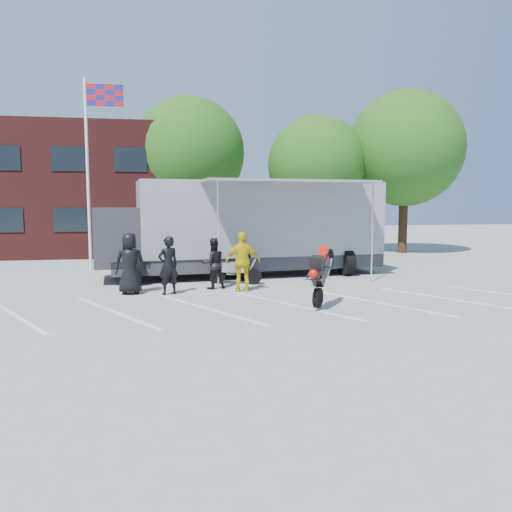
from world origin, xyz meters
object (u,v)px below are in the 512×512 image
object	(u,v)px
spectator_leather_b	(168,265)
spectator_hivis	(243,262)
spectator_leather_a	(130,264)
tree_left	(189,153)
transporter_truck	(249,275)
spectator_leather_c	(213,264)
flagpole	(93,150)
tree_mid	(317,165)
tree_right	(405,149)
parked_motorcycle	(236,284)
stunt_bike_rider	(325,306)

from	to	relation	value
spectator_leather_b	spectator_hivis	size ratio (longest dim) A/B	0.95
spectator_leather_a	spectator_leather_b	size ratio (longest dim) A/B	1.06
tree_left	transporter_truck	bearing A→B (deg)	-78.18
spectator_leather_c	spectator_hivis	size ratio (longest dim) A/B	0.88
flagpole	transporter_truck	world-z (taller)	flagpole
spectator_leather_a	tree_mid	bearing A→B (deg)	-127.35
flagpole	tree_left	world-z (taller)	tree_left
spectator_leather_c	spectator_hivis	world-z (taller)	spectator_hivis
tree_mid	spectator_leather_a	size ratio (longest dim) A/B	4.04
spectator_leather_c	flagpole	bearing A→B (deg)	-66.19
tree_right	transporter_truck	world-z (taller)	tree_right
spectator_leather_a	parked_motorcycle	bearing A→B (deg)	-156.37
tree_mid	spectator_hivis	xyz separation A→B (m)	(-5.87, -11.53, -3.99)
tree_mid	spectator_leather_a	distance (m)	15.29
transporter_truck	spectator_leather_c	xyz separation A→B (m)	(-1.65, -2.85, 0.84)
flagpole	spectator_leather_a	distance (m)	7.83
tree_right	parked_motorcycle	world-z (taller)	tree_right
spectator_leather_a	tree_left	bearing A→B (deg)	-98.75
tree_mid	parked_motorcycle	xyz separation A→B (m)	(-5.90, -10.03, -4.94)
spectator_leather_a	spectator_leather_b	xyz separation A→B (m)	(1.16, -0.29, -0.05)
tree_left	stunt_bike_rider	xyz separation A→B (m)	(3.00, -15.23, -5.57)
parked_motorcycle	spectator_leather_c	distance (m)	1.47
spectator_leather_b	flagpole	bearing A→B (deg)	-90.32
transporter_truck	parked_motorcycle	xyz separation A→B (m)	(-0.79, -2.00, 0.00)
transporter_truck	stunt_bike_rider	world-z (taller)	transporter_truck
tree_right	stunt_bike_rider	distance (m)	17.44
parked_motorcycle	spectator_hivis	world-z (taller)	spectator_hivis
transporter_truck	stunt_bike_rider	bearing A→B (deg)	-86.17
spectator_leather_b	transporter_truck	bearing A→B (deg)	-155.00
tree_left	spectator_leather_b	bearing A→B (deg)	-95.45
tree_mid	parked_motorcycle	distance (m)	12.64
flagpole	spectator_leather_c	world-z (taller)	flagpole
flagpole	spectator_leather_c	size ratio (longest dim) A/B	4.79
tree_mid	spectator_leather_c	bearing A→B (deg)	-121.85
tree_left	spectator_leather_b	size ratio (longest dim) A/B	4.80
spectator_hivis	transporter_truck	bearing A→B (deg)	-99.82
spectator_leather_a	spectator_leather_b	distance (m)	1.20
stunt_bike_rider	spectator_leather_c	xyz separation A→B (m)	(-2.76, 3.35, 0.84)
transporter_truck	tree_left	bearing A→B (deg)	95.51
tree_right	spectator_hivis	bearing A→B (deg)	-134.58
tree_mid	spectator_leather_a	bearing A→B (deg)	-129.43
flagpole	spectator_leather_b	size ratio (longest dim) A/B	4.44
tree_left	spectator_hivis	xyz separation A→B (m)	(1.13, -12.53, -4.62)
spectator_leather_a	spectator_leather_b	world-z (taller)	spectator_leather_a
tree_right	spectator_leather_a	world-z (taller)	tree_right
flagpole	stunt_bike_rider	distance (m)	12.78
transporter_truck	parked_motorcycle	bearing A→B (deg)	-117.92
spectator_leather_a	spectator_hivis	xyz separation A→B (m)	(3.51, -0.13, -0.00)
flagpole	spectator_leather_c	distance (m)	8.51
flagpole	spectator_leather_b	xyz separation A→B (m)	(3.03, -6.69, -4.15)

